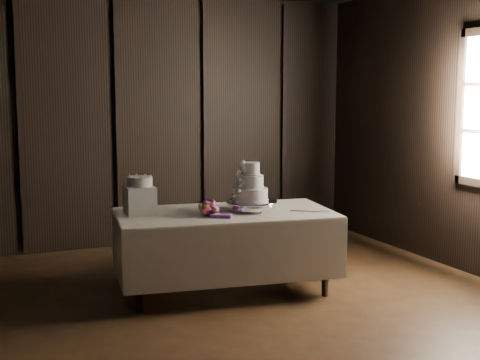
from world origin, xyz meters
name	(u,v)px	position (x,y,z in m)	size (l,w,h in m)	color
room	(234,145)	(0.00, 0.00, 1.50)	(6.08, 7.08, 3.08)	black
display_table	(225,248)	(0.47, 1.30, 0.42)	(2.12, 1.32, 0.76)	silver
cake_stand	(251,206)	(0.72, 1.27, 0.81)	(0.48, 0.48, 0.09)	silver
wedding_cake	(250,186)	(0.69, 1.25, 0.99)	(0.33, 0.30, 0.36)	white
bouquet	(211,208)	(0.28, 1.20, 0.82)	(0.29, 0.39, 0.19)	#B85065
box_pedestal	(140,200)	(-0.28, 1.52, 0.89)	(0.26, 0.26, 0.25)	white
small_cake	(140,182)	(-0.28, 1.52, 1.06)	(0.23, 0.23, 0.09)	white
cake_knife	(305,211)	(1.14, 1.00, 0.77)	(0.37, 0.02, 0.01)	silver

